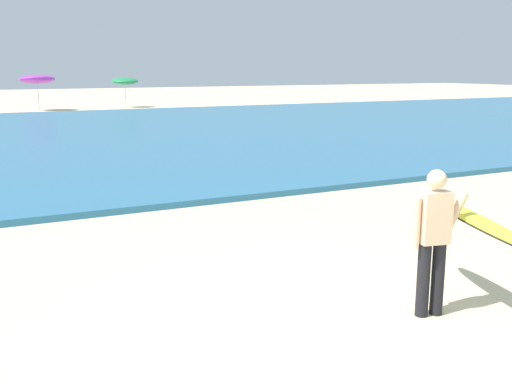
{
  "coord_description": "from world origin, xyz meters",
  "views": [
    {
      "loc": [
        -3.52,
        -4.78,
        2.84
      ],
      "look_at": [
        0.22,
        2.59,
        1.1
      ],
      "focal_mm": 41.5,
      "sensor_mm": 36.0,
      "label": 1
    }
  ],
  "objects": [
    {
      "name": "surfer_with_board",
      "position": [
        1.46,
        0.03,
        1.03
      ],
      "size": [
        1.2,
        2.39,
        1.73
      ],
      "color": "black",
      "rests_on": "ground"
    },
    {
      "name": "beach_umbrella_2",
      "position": [
        1.62,
        37.55,
        2.08
      ],
      "size": [
        2.27,
        2.31,
        2.45
      ],
      "color": "beige",
      "rests_on": "ground"
    },
    {
      "name": "ground_plane",
      "position": [
        0.0,
        0.0,
        0.0
      ],
      "size": [
        160.0,
        160.0,
        0.0
      ],
      "primitive_type": "plane",
      "color": "beige"
    },
    {
      "name": "beach_umbrella_3",
      "position": [
        7.67,
        38.13,
        1.89
      ],
      "size": [
        1.87,
        1.9,
        2.22
      ],
      "color": "beige",
      "rests_on": "ground"
    },
    {
      "name": "sea",
      "position": [
        0.0,
        20.5,
        0.07
      ],
      "size": [
        120.0,
        28.0,
        0.14
      ],
      "primitive_type": "cube",
      "color": "teal",
      "rests_on": "ground"
    }
  ]
}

